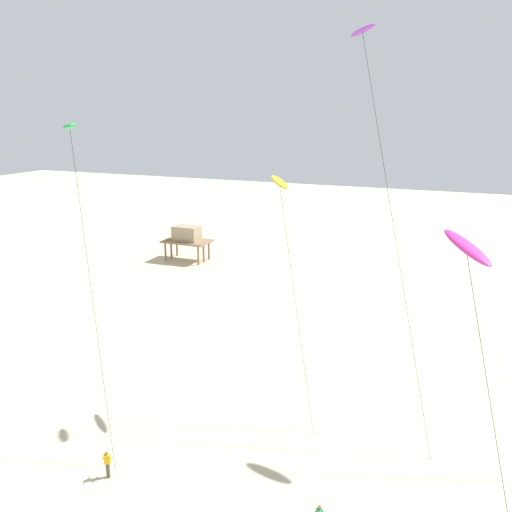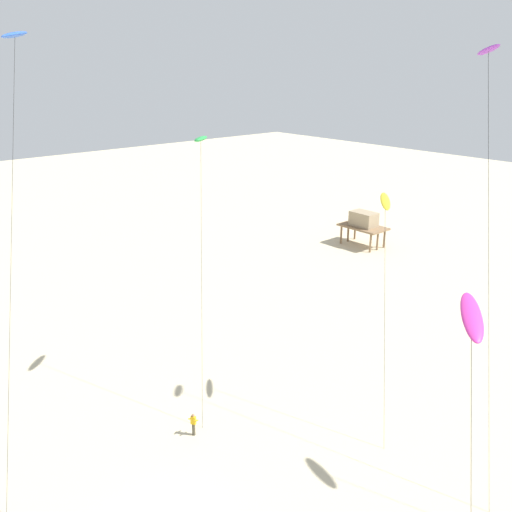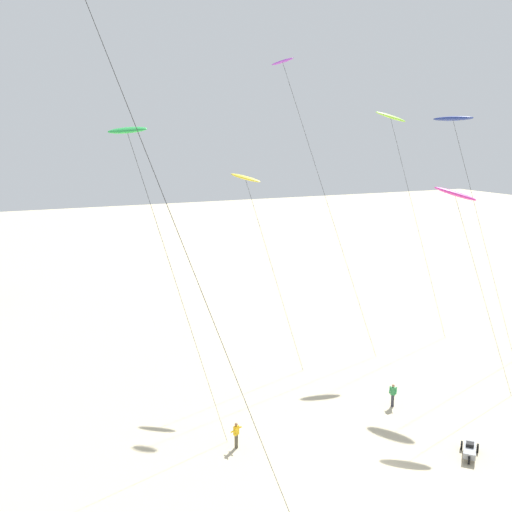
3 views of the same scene
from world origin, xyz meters
The scene contains 7 objects.
kite_green centered at (-10.51, 10.65, 18.83)m, with size 5.78×5.15×19.33m.
kite_magenta centered at (11.58, 7.35, 14.60)m, with size 4.99×4.64×15.26m.
kite_yellow centered at (-0.03, 17.59, 15.23)m, with size 4.78×4.30×15.89m.
kite_blue centered at (-14.48, 0.50, 25.12)m, with size 9.16×8.03×25.82m.
kite_purple centered at (4.53, 19.86, 23.66)m, with size 7.46×6.26×24.96m.
kite_flyer_middle centered at (-5.77, 5.91, 0.89)m, with size 0.71×0.70×1.67m.
stilt_house centered at (-24.33, 47.22, 3.38)m, with size 6.36×3.78×4.79m.
Camera 2 is at (20.48, -11.40, 23.84)m, focal length 38.53 mm.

